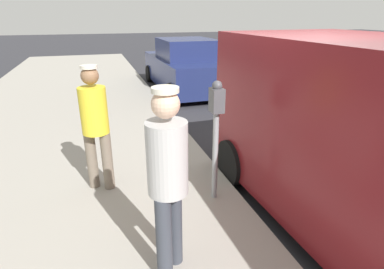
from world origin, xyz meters
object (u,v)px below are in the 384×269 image
parking_meter_near (216,122)px  pedestrian_in_yellow (95,122)px  pedestrian_in_gray (168,175)px  parked_sedan_behind (185,67)px

parking_meter_near → pedestrian_in_yellow: bearing=-26.6°
parking_meter_near → pedestrian_in_gray: (0.83, 1.04, -0.04)m
pedestrian_in_gray → parked_sedan_behind: (-2.37, -7.71, -0.39)m
parking_meter_near → pedestrian_in_gray: pedestrian_in_gray is taller
pedestrian_in_gray → parked_sedan_behind: 8.07m
parking_meter_near → pedestrian_in_yellow: 1.54m
pedestrian_in_gray → parked_sedan_behind: bearing=-107.1°
pedestrian_in_gray → parked_sedan_behind: pedestrian_in_gray is taller
parked_sedan_behind → pedestrian_in_yellow: bearing=64.0°
pedestrian_in_gray → pedestrian_in_yellow: bearing=-72.5°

